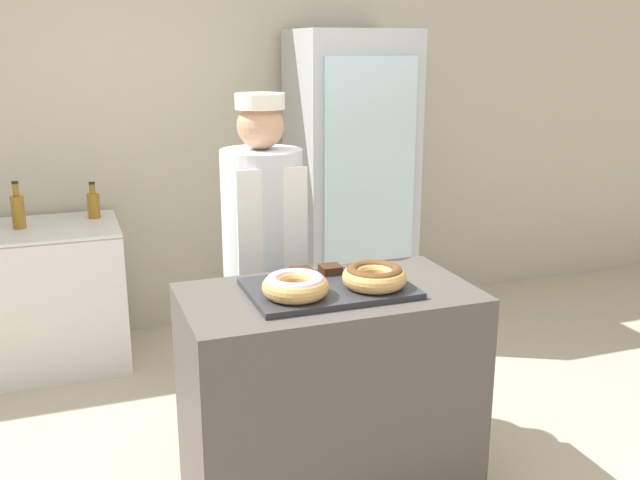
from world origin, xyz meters
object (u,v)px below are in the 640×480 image
object	(u,v)px
brownie_back_left	(302,272)
chest_freezer	(41,297)
donut_light_glaze	(295,285)
donut_chocolate_glaze	(374,276)
baker_person	(264,260)
serving_tray	(329,288)
beverage_fridge	(350,184)
bottle_amber_b	(94,204)
brownie_back_right	(330,269)
bottle_amber	(18,210)

from	to	relation	value
brownie_back_left	chest_freezer	size ratio (longest dim) A/B	0.09
donut_light_glaze	brownie_back_left	distance (m)	0.24
donut_chocolate_glaze	baker_person	size ratio (longest dim) A/B	0.15
chest_freezer	serving_tray	bearing A→B (deg)	-57.37
beverage_fridge	brownie_back_left	bearing A→B (deg)	-118.28
brownie_back_left	serving_tray	bearing A→B (deg)	-67.02
bottle_amber_b	serving_tray	bearing A→B (deg)	-67.37
donut_light_glaze	brownie_back_right	bearing A→B (deg)	44.61
brownie_back_left	beverage_fridge	distance (m)	1.81
bottle_amber_b	donut_chocolate_glaze	bearing A→B (deg)	-64.23
donut_chocolate_glaze	bottle_amber_b	xyz separation A→B (m)	(-0.94, 1.94, -0.05)
bottle_amber_b	brownie_back_right	bearing A→B (deg)	-64.05
brownie_back_left	brownie_back_right	distance (m)	0.12
beverage_fridge	chest_freezer	world-z (taller)	beverage_fridge
brownie_back_right	serving_tray	bearing A→B (deg)	-112.98
serving_tray	brownie_back_right	distance (m)	0.16
donut_chocolate_glaze	donut_light_glaze	bearing A→B (deg)	180.00
brownie_back_left	chest_freezer	xyz separation A→B (m)	(-1.05, 1.60, -0.52)
baker_person	chest_freezer	xyz separation A→B (m)	(-1.03, 1.10, -0.43)
serving_tray	brownie_back_left	world-z (taller)	brownie_back_left
donut_chocolate_glaze	brownie_back_right	world-z (taller)	donut_chocolate_glaze
bottle_amber	bottle_amber_b	bearing A→B (deg)	15.46
donut_light_glaze	bottle_amber	world-z (taller)	bottle_amber
beverage_fridge	bottle_amber_b	size ratio (longest dim) A/B	8.84
beverage_fridge	donut_chocolate_glaze	bearing A→B (deg)	-109.40
brownie_back_left	baker_person	distance (m)	0.51
donut_light_glaze	chest_freezer	bearing A→B (deg)	117.80
brownie_back_right	bottle_amber	distance (m)	2.04
donut_light_glaze	brownie_back_right	size ratio (longest dim) A/B	3.07
donut_light_glaze	bottle_amber_b	xyz separation A→B (m)	(-0.62, 1.94, -0.05)
donut_light_glaze	beverage_fridge	xyz separation A→B (m)	(0.95, 1.81, -0.01)
chest_freezer	bottle_amber	distance (m)	0.52
serving_tray	donut_light_glaze	bearing A→B (deg)	-155.31
brownie_back_right	beverage_fridge	bearing A→B (deg)	65.23
chest_freezer	bottle_amber	xyz separation A→B (m)	(-0.07, 0.01, 0.51)
bottle_amber	bottle_amber_b	world-z (taller)	bottle_amber
brownie_back_left	baker_person	bearing A→B (deg)	92.61
baker_person	bottle_amber_b	bearing A→B (deg)	119.54
serving_tray	donut_light_glaze	size ratio (longest dim) A/B	2.51
baker_person	brownie_back_left	bearing A→B (deg)	-87.39
serving_tray	bottle_amber	bearing A→B (deg)	123.99
donut_chocolate_glaze	chest_freezer	size ratio (longest dim) A/B	0.27
serving_tray	chest_freezer	distance (m)	2.13
donut_chocolate_glaze	bottle_amber	xyz separation A→B (m)	(-1.34, 1.83, -0.03)
donut_chocolate_glaze	bottle_amber_b	world-z (taller)	bottle_amber_b
baker_person	bottle_amber	xyz separation A→B (m)	(-1.10, 1.12, 0.08)
brownie_back_left	bottle_amber_b	distance (m)	1.87
donut_light_glaze	chest_freezer	xyz separation A→B (m)	(-0.96, 1.82, -0.54)
brownie_back_left	bottle_amber	world-z (taller)	bottle_amber
brownie_back_left	bottle_amber_b	xyz separation A→B (m)	(-0.72, 1.73, -0.02)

